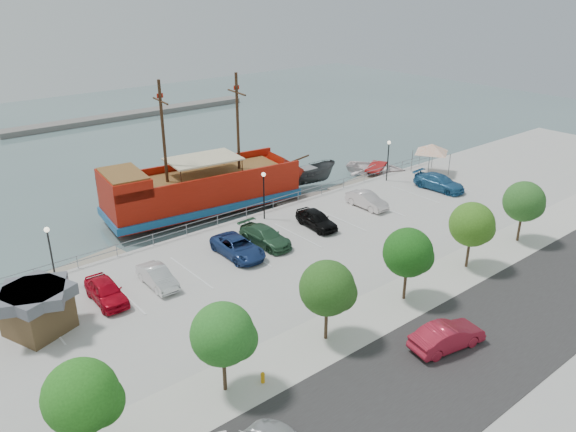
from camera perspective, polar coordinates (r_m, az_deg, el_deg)
ground at (r=45.15m, az=2.60°, el=-3.96°), size 160.00×160.00×0.00m
land_slab at (r=34.80m, az=27.21°, el=-15.10°), size 100.00×58.00×1.20m
street at (r=36.06m, az=20.16°, el=-11.19°), size 100.00×8.00×0.04m
sidewalk at (r=38.75m, az=12.61°, el=-7.70°), size 100.00×4.00×0.05m
seawall_railing at (r=50.04m, az=-3.33°, el=0.73°), size 50.00×0.06×1.00m
far_shore at (r=94.70m, az=-15.62°, el=9.88°), size 40.00×3.00×0.80m
pirate_ship at (r=53.60m, az=-7.17°, el=2.91°), size 21.27×8.08×13.26m
patrol_boat at (r=59.08m, az=1.97°, el=3.96°), size 6.74×4.21×2.44m
speedboat at (r=63.67m, az=8.91°, el=4.59°), size 7.24×7.98×1.35m
dock_west at (r=45.43m, az=-20.36°, el=-5.02°), size 7.60×3.30×0.42m
dock_mid at (r=56.02m, az=2.20°, el=1.78°), size 7.79×4.38×0.43m
dock_east at (r=60.50m, az=7.06°, el=3.24°), size 7.68×3.04×0.43m
shed at (r=36.53m, az=-24.17°, el=-8.58°), size 4.53×4.53×2.88m
canopy_tent at (r=61.99m, az=14.46°, el=7.11°), size 5.44×5.44×3.76m
street_sedan at (r=33.69m, az=15.86°, el=-11.67°), size 4.79×2.42×1.51m
fire_hydrant at (r=30.27m, az=-2.58°, el=-16.04°), size 0.23×0.23×0.67m
lamp_post_left at (r=40.88m, az=-23.06°, el=-2.77°), size 0.36×0.36×4.28m
lamp_post_mid at (r=48.20m, az=-2.48°, el=2.93°), size 0.36×0.36×4.28m
lamp_post_right at (r=58.71m, az=10.15°, el=6.27°), size 0.36×0.36×4.28m
tree_a at (r=25.99m, az=-19.90°, el=-16.95°), size 3.30×3.20×5.00m
tree_b at (r=28.25m, az=-6.34°, el=-11.96°), size 3.30×3.20×5.00m
tree_c at (r=31.92m, az=4.28°, el=-7.43°), size 3.30×3.20×5.00m
tree_d at (r=36.57m, az=12.30°, el=-3.76°), size 3.30×3.20×5.00m
tree_e at (r=41.88m, az=18.35°, el=-0.92°), size 3.30×3.20×5.00m
tree_f at (r=47.62m, az=22.99°, el=1.27°), size 3.30×3.20×5.00m
parked_car_a at (r=38.52m, az=-18.00°, el=-7.27°), size 1.91×4.44×1.49m
parked_car_b at (r=39.50m, az=-13.12°, el=-6.04°), size 1.46×4.05×1.33m
parked_car_c at (r=42.64m, az=-5.11°, el=-3.17°), size 2.47×5.15×1.41m
parked_car_d at (r=44.24m, az=-2.33°, el=-2.07°), size 2.36×5.07×1.43m
parked_car_e at (r=47.33m, az=2.91°, el=-0.32°), size 2.19×4.52×1.49m
parked_car_f at (r=51.97m, az=8.01°, el=1.61°), size 1.54×4.30×1.41m
parked_car_h at (r=57.92m, az=15.10°, el=3.33°), size 2.55×5.42×1.53m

